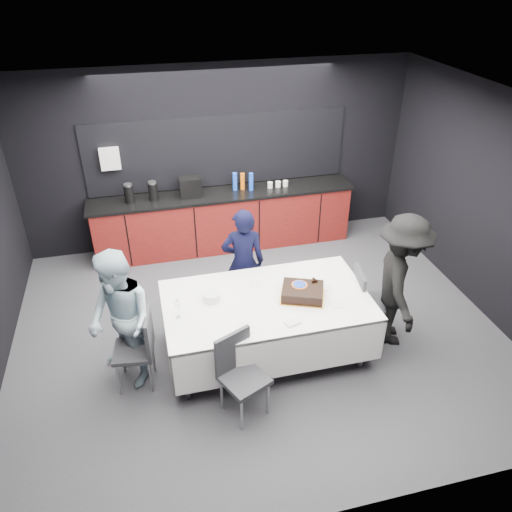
# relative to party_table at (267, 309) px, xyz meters

# --- Properties ---
(ground) EXTENTS (6.00, 6.00, 0.00)m
(ground) POSITION_rel_party_table_xyz_m (0.00, 0.40, -0.64)
(ground) COLOR #3E3E42
(ground) RESTS_ON ground
(room_shell) EXTENTS (6.04, 5.04, 2.82)m
(room_shell) POSITION_rel_party_table_xyz_m (0.00, 0.40, 1.22)
(room_shell) COLOR white
(room_shell) RESTS_ON ground
(kitchenette) EXTENTS (4.10, 0.64, 2.05)m
(kitchenette) POSITION_rel_party_table_xyz_m (-0.02, 2.62, -0.10)
(kitchenette) COLOR #5B100E
(kitchenette) RESTS_ON ground
(party_table) EXTENTS (2.32, 1.32, 0.78)m
(party_table) POSITION_rel_party_table_xyz_m (0.00, 0.00, 0.00)
(party_table) COLOR #99999E
(party_table) RESTS_ON ground
(cake_assembly) EXTENTS (0.61, 0.56, 0.16)m
(cake_assembly) POSITION_rel_party_table_xyz_m (0.41, -0.05, 0.20)
(cake_assembly) COLOR #EEB046
(cake_assembly) RESTS_ON party_table
(plate_stack) EXTENTS (0.19, 0.19, 0.10)m
(plate_stack) POSITION_rel_party_table_xyz_m (-0.61, 0.13, 0.19)
(plate_stack) COLOR white
(plate_stack) RESTS_ON party_table
(loose_plate_near) EXTENTS (0.22, 0.22, 0.01)m
(loose_plate_near) POSITION_rel_party_table_xyz_m (-0.35, -0.44, 0.14)
(loose_plate_near) COLOR white
(loose_plate_near) RESTS_ON party_table
(loose_plate_right_a) EXTENTS (0.19, 0.19, 0.01)m
(loose_plate_right_a) POSITION_rel_party_table_xyz_m (0.72, 0.07, 0.14)
(loose_plate_right_a) COLOR white
(loose_plate_right_a) RESTS_ON party_table
(loose_plate_right_b) EXTENTS (0.18, 0.18, 0.01)m
(loose_plate_right_b) POSITION_rel_party_table_xyz_m (0.74, -0.28, 0.14)
(loose_plate_right_b) COLOR white
(loose_plate_right_b) RESTS_ON party_table
(loose_plate_far) EXTENTS (0.18, 0.18, 0.01)m
(loose_plate_far) POSITION_rel_party_table_xyz_m (-0.05, 0.32, 0.14)
(loose_plate_far) COLOR white
(loose_plate_far) RESTS_ON party_table
(fork_pile) EXTENTS (0.19, 0.14, 0.03)m
(fork_pile) POSITION_rel_party_table_xyz_m (0.16, -0.48, 0.15)
(fork_pile) COLOR white
(fork_pile) RESTS_ON party_table
(champagne_flute) EXTENTS (0.06, 0.06, 0.22)m
(champagne_flute) POSITION_rel_party_table_xyz_m (-1.01, -0.08, 0.30)
(champagne_flute) COLOR white
(champagne_flute) RESTS_ON party_table
(chair_left) EXTENTS (0.47, 0.47, 0.92)m
(chair_left) POSITION_rel_party_table_xyz_m (-1.44, -0.14, -0.11)
(chair_left) COLOR #2C2D31
(chair_left) RESTS_ON ground
(chair_right) EXTENTS (0.48, 0.48, 0.92)m
(chair_right) POSITION_rel_party_table_xyz_m (1.26, 0.05, -0.11)
(chair_right) COLOR #2C2D31
(chair_right) RESTS_ON ground
(chair_near) EXTENTS (0.56, 0.56, 0.92)m
(chair_near) POSITION_rel_party_table_xyz_m (-0.48, -0.75, -0.11)
(chair_near) COLOR #2C2D31
(chair_near) RESTS_ON ground
(person_center) EXTENTS (0.59, 0.43, 1.50)m
(person_center) POSITION_rel_party_table_xyz_m (-0.08, 0.85, 0.11)
(person_center) COLOR black
(person_center) RESTS_ON ground
(person_left) EXTENTS (0.92, 0.99, 1.62)m
(person_left) POSITION_rel_party_table_xyz_m (-1.60, -0.04, 0.17)
(person_left) COLOR #9EB9C7
(person_left) RESTS_ON ground
(person_right) EXTENTS (0.92, 1.22, 1.68)m
(person_right) POSITION_rel_party_table_xyz_m (1.57, -0.12, 0.20)
(person_right) COLOR black
(person_right) RESTS_ON ground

